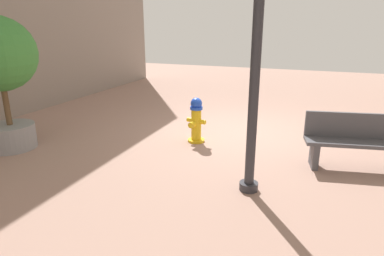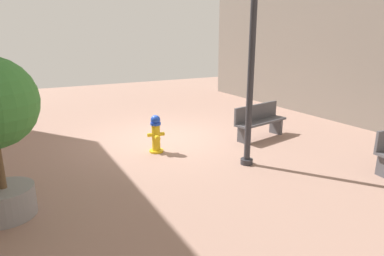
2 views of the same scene
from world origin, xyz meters
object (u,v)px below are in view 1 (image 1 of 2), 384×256
object	(u,v)px
fire_hydrant	(196,120)
planter_tree	(0,65)
bench_near	(359,140)
street_lamp	(258,18)

from	to	relation	value
fire_hydrant	planter_tree	size ratio (longest dim) A/B	0.37
bench_near	fire_hydrant	bearing A→B (deg)	-4.86
fire_hydrant	bench_near	xyz separation A→B (m)	(-3.05, 0.26, 0.02)
planter_tree	street_lamp	size ratio (longest dim) A/B	0.64
fire_hydrant	bench_near	distance (m)	3.06
bench_near	street_lamp	distance (m)	2.91
street_lamp	fire_hydrant	bearing A→B (deg)	-49.26
bench_near	planter_tree	world-z (taller)	planter_tree
fire_hydrant	bench_near	world-z (taller)	bench_near
fire_hydrant	planter_tree	bearing A→B (deg)	27.05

